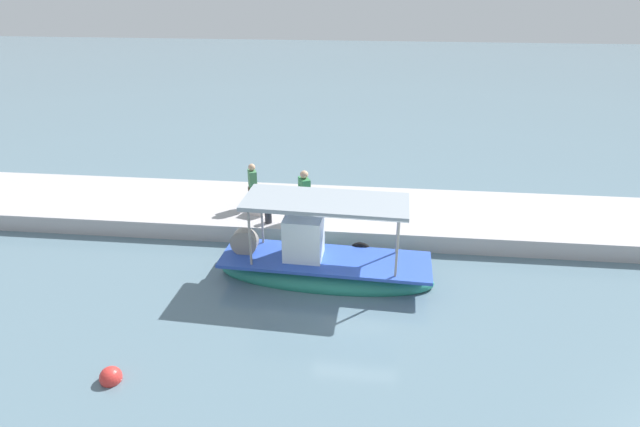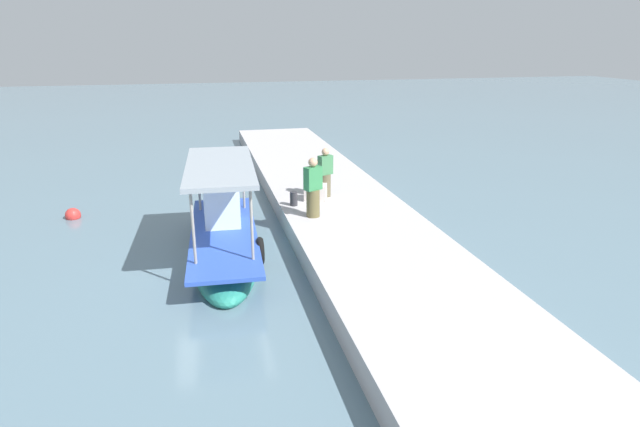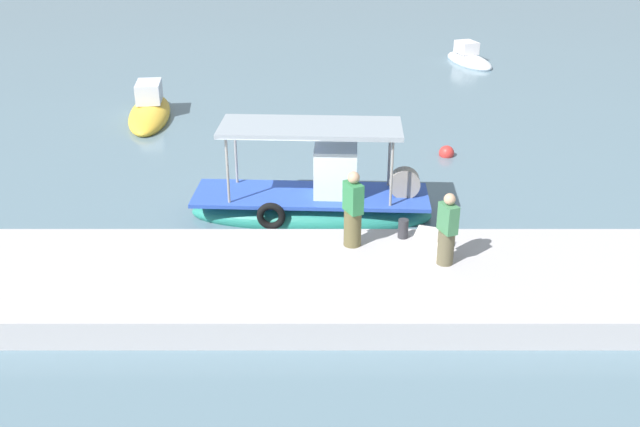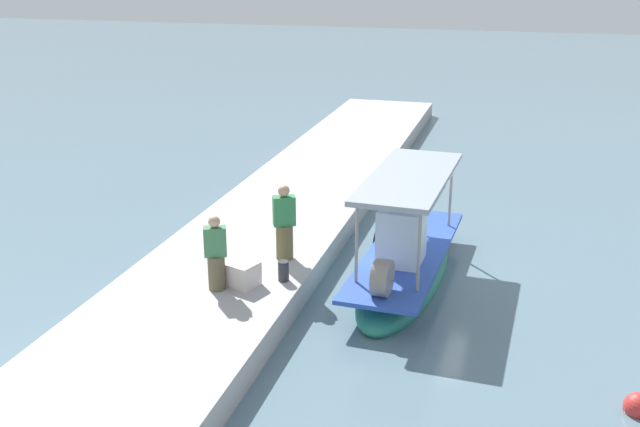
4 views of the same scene
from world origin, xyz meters
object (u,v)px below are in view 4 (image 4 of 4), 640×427
(fisherman_near_bollard, at_px, (284,226))
(mooring_bollard, at_px, (283,271))
(cargo_crate, at_px, (241,274))
(marker_buoy, at_px, (638,407))
(fisherman_by_crate, at_px, (216,256))
(main_fishing_boat, at_px, (405,262))

(fisherman_near_bollard, height_order, mooring_bollard, fisherman_near_bollard)
(cargo_crate, bearing_deg, fisherman_near_bollard, 164.67)
(fisherman_near_bollard, bearing_deg, marker_buoy, 65.37)
(fisherman_by_crate, bearing_deg, marker_buoy, 80.23)
(mooring_bollard, height_order, cargo_crate, cargo_crate)
(cargo_crate, xyz_separation_m, marker_buoy, (1.76, 7.90, -0.77))
(marker_buoy, bearing_deg, fisherman_by_crate, -99.77)
(mooring_bollard, xyz_separation_m, marker_buoy, (2.21, 7.08, -0.74))
(fisherman_by_crate, bearing_deg, cargo_crate, 128.54)
(fisherman_by_crate, bearing_deg, fisherman_near_bollard, 156.46)
(fisherman_by_crate, xyz_separation_m, cargo_crate, (-0.33, 0.41, -0.49))
(fisherman_near_bollard, distance_m, cargo_crate, 1.80)
(main_fishing_boat, height_order, fisherman_near_bollard, main_fishing_boat)
(cargo_crate, height_order, marker_buoy, cargo_crate)
(main_fishing_boat, xyz_separation_m, fisherman_near_bollard, (0.88, -2.71, 0.96))
(fisherman_near_bollard, height_order, marker_buoy, fisherman_near_bollard)
(fisherman_near_bollard, bearing_deg, fisherman_by_crate, -23.54)
(fisherman_by_crate, distance_m, cargo_crate, 0.72)
(fisherman_near_bollard, bearing_deg, main_fishing_boat, 108.07)
(fisherman_near_bollard, relative_size, cargo_crate, 2.52)
(fisherman_by_crate, bearing_deg, mooring_bollard, 122.44)
(main_fishing_boat, bearing_deg, fisherman_near_bollard, -71.93)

